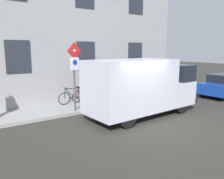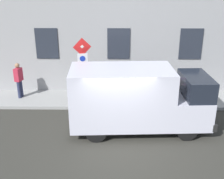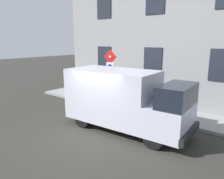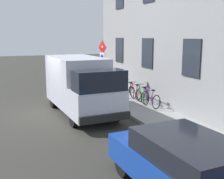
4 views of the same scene
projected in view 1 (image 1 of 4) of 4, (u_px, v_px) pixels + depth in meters
name	position (u px, v px, depth m)	size (l,w,h in m)	color
ground_plane	(147.00, 125.00, 8.81)	(80.00, 80.00, 0.00)	#2E2E29
sidewalk_slab	(96.00, 104.00, 11.96)	(2.07, 14.79, 0.14)	gray
building_facade	(82.00, 28.00, 12.38)	(0.75, 12.79, 8.09)	gray
sign_post_stacked	(75.00, 67.00, 10.05)	(0.20, 0.55, 2.98)	#474C47
delivery_van	(141.00, 86.00, 9.90)	(2.24, 5.42, 2.50)	silver
bicycle_purple	(111.00, 92.00, 13.01)	(0.46, 1.71, 0.89)	black
bicycle_green	(100.00, 93.00, 12.57)	(0.48, 1.71, 0.89)	black
bicycle_red	(87.00, 95.00, 12.14)	(0.46, 1.72, 0.89)	black
bicycle_black	(74.00, 97.00, 11.70)	(0.46, 1.71, 0.89)	black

